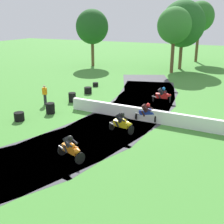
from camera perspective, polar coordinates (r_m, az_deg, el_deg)
ground_plane at (r=20.84m, az=2.45°, el=-1.06°), size 120.00×120.00×0.00m
track_asphalt at (r=21.38m, az=-0.56°, el=-0.52°), size 10.68×33.44×0.01m
safety_barrier at (r=19.09m, az=18.15°, el=-2.43°), size 20.20×1.25×0.90m
motorcycle_lead_orange at (r=14.69m, az=-8.14°, el=-7.11°), size 1.69×1.09×1.42m
motorcycle_chase_yellow at (r=17.86m, az=2.00°, el=-2.20°), size 1.71×0.87×1.42m
motorcycle_trailing_blue at (r=19.94m, az=7.05°, el=-0.11°), size 1.68×0.72×1.43m
motorcycle_fourth_red at (r=24.57m, az=10.01°, el=3.32°), size 1.69×0.91×1.42m
tire_stack_mid_a at (r=21.11m, az=-17.94°, el=-0.86°), size 0.70×0.70×0.60m
tire_stack_mid_b at (r=22.05m, az=-12.14°, el=0.73°), size 0.67×0.67×0.80m
tire_stack_far at (r=24.73m, az=-7.90°, el=2.90°), size 0.62×0.62×0.80m
tire_stack_extra_a at (r=27.37m, az=-4.79°, el=4.31°), size 0.71×0.71×0.60m
tire_stack_extra_b at (r=30.18m, az=-3.30°, el=5.48°), size 0.58×0.58×0.40m
track_marshal at (r=24.27m, az=-13.18°, el=3.31°), size 0.34×0.24×1.63m
tree_far_left at (r=42.72m, az=-3.97°, el=16.50°), size 4.62×4.62×7.99m
tree_far_right at (r=37.94m, az=12.27°, el=16.42°), size 4.25×4.25×8.15m
tree_mid_rise at (r=41.08m, az=13.88°, el=16.62°), size 5.84×5.84×9.09m
tree_behind_barrier at (r=48.57m, az=17.00°, el=17.60°), size 4.42×4.42×9.25m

